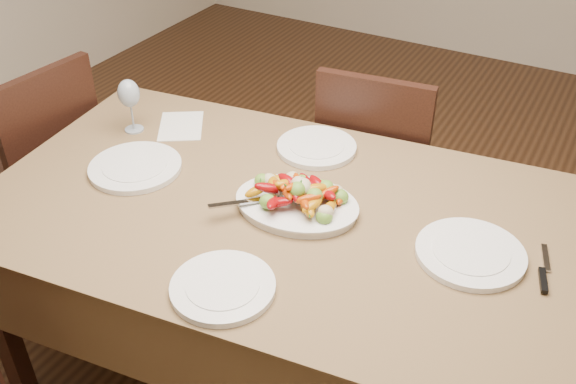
% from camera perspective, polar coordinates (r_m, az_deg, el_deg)
% --- Properties ---
extents(floor, '(6.00, 6.00, 0.00)m').
position_cam_1_polar(floor, '(2.55, 1.82, -12.48)').
color(floor, '#392111').
rests_on(floor, ground).
extents(dining_table, '(1.95, 1.25, 0.76)m').
position_cam_1_polar(dining_table, '(2.13, 0.00, -9.72)').
color(dining_table, brown).
rests_on(dining_table, ground).
extents(chair_far, '(0.47, 0.47, 0.95)m').
position_cam_1_polar(chair_far, '(2.62, 8.15, 2.16)').
color(chair_far, black).
rests_on(chair_far, ground).
extents(chair_left, '(0.45, 0.45, 0.95)m').
position_cam_1_polar(chair_left, '(2.77, -21.70, 1.82)').
color(chair_left, black).
rests_on(chair_left, ground).
extents(serving_platter, '(0.39, 0.31, 0.02)m').
position_cam_1_polar(serving_platter, '(1.88, 0.77, -1.27)').
color(serving_platter, white).
rests_on(serving_platter, dining_table).
extents(roasted_vegetables, '(0.32, 0.23, 0.09)m').
position_cam_1_polar(roasted_vegetables, '(1.85, 0.79, 0.15)').
color(roasted_vegetables, maroon).
rests_on(roasted_vegetables, serving_platter).
extents(serving_spoon, '(0.25, 0.23, 0.03)m').
position_cam_1_polar(serving_spoon, '(1.85, -1.52, -0.53)').
color(serving_spoon, '#9EA0A8').
rests_on(serving_spoon, serving_platter).
extents(plate_left, '(0.30, 0.30, 0.02)m').
position_cam_1_polar(plate_left, '(2.11, -13.42, 2.14)').
color(plate_left, white).
rests_on(plate_left, dining_table).
extents(plate_right, '(0.29, 0.29, 0.02)m').
position_cam_1_polar(plate_right, '(1.78, 15.89, -5.28)').
color(plate_right, white).
rests_on(plate_right, dining_table).
extents(plate_far, '(0.27, 0.27, 0.02)m').
position_cam_1_polar(plate_far, '(2.16, 2.56, 3.98)').
color(plate_far, white).
rests_on(plate_far, dining_table).
extents(plate_near, '(0.27, 0.27, 0.02)m').
position_cam_1_polar(plate_near, '(1.63, -5.81, -8.43)').
color(plate_near, white).
rests_on(plate_near, dining_table).
extents(wine_glass, '(0.08, 0.08, 0.20)m').
position_cam_1_polar(wine_glass, '(2.30, -13.83, 7.58)').
color(wine_glass, '#8C99A5').
rests_on(wine_glass, dining_table).
extents(menu_card, '(0.24, 0.26, 0.00)m').
position_cam_1_polar(menu_card, '(2.33, -9.49, 5.81)').
color(menu_card, silver).
rests_on(menu_card, dining_table).
extents(table_knife, '(0.07, 0.20, 0.01)m').
position_cam_1_polar(table_knife, '(1.80, 21.80, -6.51)').
color(table_knife, '#9EA0A8').
rests_on(table_knife, dining_table).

